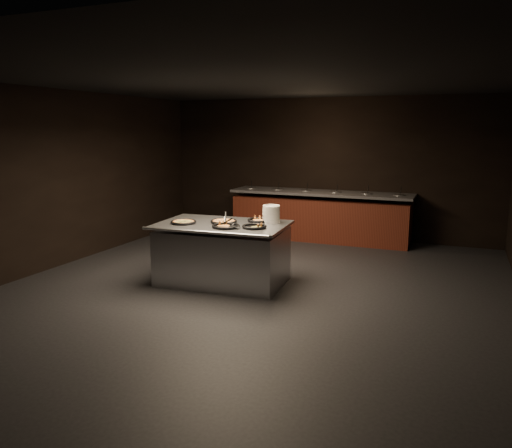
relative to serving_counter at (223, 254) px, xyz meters
The scene contains 11 objects.
room 1.18m from the serving_counter, 17.04° to the right, with size 7.02×8.02×2.92m.
salad_bar 3.43m from the serving_counter, 80.64° to the left, with size 3.70×0.83×1.18m.
serving_counter is the anchor object (origin of this frame).
plate_stack 0.94m from the serving_counter, 28.54° to the left, with size 0.25×0.25×0.25m, color silver.
pan_veggie_whole 0.75m from the serving_counter, 157.51° to the right, with size 0.37×0.37×0.04m.
pan_cheese_whole 0.49m from the serving_counter, 91.99° to the left, with size 0.39×0.39×0.04m.
pan_cheese_slices_a 0.74m from the serving_counter, 38.61° to the left, with size 0.35×0.35×0.04m.
pan_cheese_slices_b 0.58m from the serving_counter, 54.75° to the right, with size 0.40×0.40×0.04m.
pan_veggie_slices 0.76m from the serving_counter, 13.49° to the right, with size 0.35×0.35×0.04m.
server_left 0.56m from the serving_counter, 39.28° to the right, with size 0.23×0.32×0.18m.
server_right 0.66m from the serving_counter, 49.08° to the right, with size 0.30×0.09×0.14m.
Camera 1 is at (2.63, -6.27, 2.25)m, focal length 35.00 mm.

